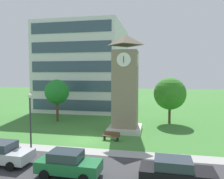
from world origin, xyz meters
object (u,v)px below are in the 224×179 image
object	(u,v)px
street_lamp	(30,115)
tree_by_building	(170,94)
parked_car_black	(176,172)
park_bench	(111,136)
parked_car_green	(68,163)
tree_near_tower	(57,92)
clock_tower	(125,88)
parked_car_silver	(1,153)

from	to	relation	value
street_lamp	tree_by_building	bearing A→B (deg)	47.36
tree_by_building	parked_car_black	xyz separation A→B (m)	(-0.69, -17.30, -3.24)
park_bench	parked_car_green	world-z (taller)	parked_car_green
tree_by_building	parked_car_green	world-z (taller)	tree_by_building
tree_near_tower	parked_car_black	size ratio (longest dim) A/B	1.34
street_lamp	parked_car_green	xyz separation A→B (m)	(4.99, -3.69, -2.37)
park_bench	parked_car_green	size ratio (longest dim) A/B	0.43
tree_by_building	clock_tower	bearing A→B (deg)	-135.80
tree_by_building	parked_car_silver	size ratio (longest dim) A/B	1.34
parked_car_black	parked_car_silver	bearing A→B (deg)	176.32
clock_tower	tree_by_building	world-z (taller)	clock_tower
parked_car_silver	parked_car_black	bearing A→B (deg)	-3.68
tree_by_building	street_lamp	bearing A→B (deg)	-132.64
park_bench	parked_car_silver	xyz separation A→B (m)	(-7.01, -7.43, 0.40)
park_bench	street_lamp	distance (m)	8.24
clock_tower	parked_car_green	xyz separation A→B (m)	(-2.18, -12.09, -4.24)
clock_tower	parked_car_silver	world-z (taller)	clock_tower
street_lamp	tree_by_building	world-z (taller)	tree_by_building
tree_by_building	parked_car_green	distance (m)	19.22
park_bench	parked_car_green	xyz separation A→B (m)	(-1.25, -8.30, 0.40)
tree_by_building	tree_near_tower	bearing A→B (deg)	-173.48
park_bench	parked_car_black	xyz separation A→B (m)	(5.66, -8.24, 0.40)
street_lamp	clock_tower	bearing A→B (deg)	49.52
street_lamp	parked_car_green	distance (m)	6.64
park_bench	parked_car_silver	world-z (taller)	parked_car_silver
parked_car_silver	street_lamp	bearing A→B (deg)	74.69
street_lamp	parked_car_silver	bearing A→B (deg)	-105.31
street_lamp	parked_car_black	distance (m)	12.66
parked_car_green	tree_by_building	bearing A→B (deg)	66.36
clock_tower	parked_car_silver	xyz separation A→B (m)	(-7.94, -11.22, -4.24)
tree_near_tower	parked_car_silver	size ratio (longest dim) A/B	1.28
clock_tower	park_bench	bearing A→B (deg)	-103.84
tree_near_tower	clock_tower	bearing A→B (deg)	-18.69
parked_car_silver	tree_near_tower	bearing A→B (deg)	98.99
parked_car_silver	parked_car_green	world-z (taller)	same
street_lamp	tree_near_tower	bearing A→B (deg)	104.62
park_bench	tree_by_building	size ratio (longest dim) A/B	0.30
parked_car_silver	parked_car_black	xyz separation A→B (m)	(12.67, -0.82, -0.00)
park_bench	tree_by_building	xyz separation A→B (m)	(6.35, 9.06, 3.64)
parked_car_green	tree_near_tower	bearing A→B (deg)	117.45
tree_near_tower	parked_car_silver	bearing A→B (deg)	-81.01
parked_car_black	clock_tower	bearing A→B (deg)	111.43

